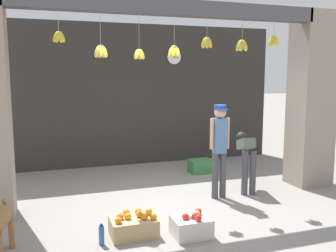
% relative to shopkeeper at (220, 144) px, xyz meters
% --- Properties ---
extents(ground_plane, '(60.00, 60.00, 0.00)m').
position_rel_shopkeeper_xyz_m(ground_plane, '(-0.79, -0.08, -0.93)').
color(ground_plane, gray).
extents(shop_back_wall, '(6.88, 0.12, 3.23)m').
position_rel_shopkeeper_xyz_m(shop_back_wall, '(-0.79, 2.89, 0.68)').
color(shop_back_wall, '#2D2B28').
rests_on(shop_back_wall, ground_plane).
extents(shop_pillar_right, '(0.70, 0.60, 3.23)m').
position_rel_shopkeeper_xyz_m(shop_pillar_right, '(2.00, 0.22, 0.68)').
color(shop_pillar_right, gray).
rests_on(shop_pillar_right, ground_plane).
extents(storefront_awning, '(4.98, 0.32, 0.93)m').
position_rel_shopkeeper_xyz_m(storefront_awning, '(-0.80, 0.04, 2.12)').
color(storefront_awning, '#4C4C51').
extents(shopkeeper, '(0.34, 0.27, 1.59)m').
position_rel_shopkeeper_xyz_m(shopkeeper, '(0.00, 0.00, 0.00)').
color(shopkeeper, '#424247').
rests_on(shopkeeper, ground_plane).
extents(worker_stooping, '(0.39, 0.77, 1.02)m').
position_rel_shopkeeper_xyz_m(worker_stooping, '(0.62, 0.19, -0.25)').
color(worker_stooping, '#424247').
rests_on(worker_stooping, ground_plane).
extents(fruit_crate_oranges, '(0.60, 0.43, 0.32)m').
position_rel_shopkeeper_xyz_m(fruit_crate_oranges, '(-1.73, -1.03, -0.80)').
color(fruit_crate_oranges, tan).
rests_on(fruit_crate_oranges, ground_plane).
extents(fruit_crate_apples, '(0.48, 0.40, 0.33)m').
position_rel_shopkeeper_xyz_m(fruit_crate_apples, '(-1.01, -1.27, -0.80)').
color(fruit_crate_apples, silver).
rests_on(fruit_crate_apples, ground_plane).
extents(produce_box_green, '(0.48, 0.37, 0.28)m').
position_rel_shopkeeper_xyz_m(produce_box_green, '(0.36, 1.62, -0.79)').
color(produce_box_green, '#387A42').
rests_on(produce_box_green, ground_plane).
extents(water_bottle, '(0.07, 0.07, 0.27)m').
position_rel_shopkeeper_xyz_m(water_bottle, '(-2.17, -1.16, -0.81)').
color(water_bottle, '#2D60AD').
rests_on(water_bottle, ground_plane).
extents(wall_clock, '(0.35, 0.03, 0.35)m').
position_rel_shopkeeper_xyz_m(wall_clock, '(0.17, 2.81, 1.56)').
color(wall_clock, black).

